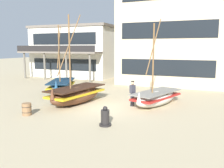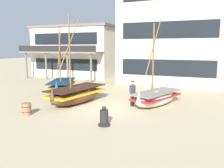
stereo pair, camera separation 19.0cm
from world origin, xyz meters
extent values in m
plane|color=tan|center=(0.00, 0.00, 0.00)|extent=(120.00, 120.00, 0.00)
ellipsoid|color=silver|center=(2.88, 1.82, 0.48)|extent=(2.81, 4.48, 0.95)
cube|color=red|center=(2.88, 1.82, 0.59)|extent=(2.77, 4.33, 0.11)
cube|color=gray|center=(2.88, 1.82, 0.91)|extent=(2.83, 4.41, 0.07)
cone|color=silver|center=(2.21, -0.10, 0.90)|extent=(0.38, 0.38, 0.67)
cylinder|color=brown|center=(2.71, 1.32, 3.01)|extent=(0.10, 0.10, 4.69)
cylinder|color=brown|center=(2.71, 1.32, 3.93)|extent=(0.61, 1.57, 3.51)
cube|color=brown|center=(2.99, 2.11, 0.81)|extent=(1.40, 0.62, 0.06)
ellipsoid|color=brown|center=(-2.35, 0.24, 0.57)|extent=(2.42, 4.88, 1.15)
cube|color=gold|center=(-2.35, 0.24, 0.72)|extent=(2.41, 4.70, 0.14)
cube|color=#351E13|center=(-2.35, 0.24, 1.10)|extent=(2.46, 4.79, 0.08)
cone|color=brown|center=(-2.71, -1.97, 1.09)|extent=(0.39, 0.39, 0.80)
cylinder|color=brown|center=(-2.45, -0.33, 3.37)|extent=(0.10, 0.10, 5.13)
cylinder|color=brown|center=(-2.45, -0.33, 4.07)|extent=(0.45, 2.39, 3.97)
cube|color=brown|center=(-2.30, 0.59, 0.98)|extent=(1.62, 0.42, 0.06)
ellipsoid|color=#23517A|center=(-5.38, 2.90, 0.55)|extent=(3.22, 4.61, 1.11)
cube|color=gold|center=(-5.38, 2.90, 0.69)|extent=(3.17, 4.46, 0.13)
cube|color=#132C43|center=(-5.38, 2.90, 1.06)|extent=(3.23, 4.55, 0.08)
cone|color=#23517A|center=(-4.56, 1.01, 1.05)|extent=(0.43, 0.43, 0.77)
cylinder|color=brown|center=(-5.17, 2.41, 3.19)|extent=(0.10, 0.10, 4.83)
cylinder|color=brown|center=(-5.17, 2.41, 3.92)|extent=(0.76, 1.64, 3.38)
cube|color=brown|center=(-5.51, 3.20, 0.94)|extent=(1.50, 0.77, 0.06)
cylinder|color=#33333D|center=(1.45, 1.02, 0.44)|extent=(0.26, 0.26, 0.88)
cube|color=#383842|center=(1.45, 1.02, 1.15)|extent=(0.37, 0.42, 0.54)
sphere|color=tan|center=(1.45, 1.02, 1.54)|extent=(0.22, 0.22, 0.22)
cylinder|color=#2D2823|center=(1.45, 1.02, 1.66)|extent=(0.24, 0.24, 0.05)
cylinder|color=black|center=(1.40, -3.31, 0.05)|extent=(0.61, 0.61, 0.10)
cylinder|color=black|center=(1.40, -3.31, 0.45)|extent=(0.42, 0.42, 0.71)
sphere|color=black|center=(1.40, -3.31, 0.88)|extent=(0.23, 0.23, 0.23)
cylinder|color=olive|center=(-3.52, -3.32, 0.35)|extent=(0.52, 0.52, 0.70)
torus|color=black|center=(-3.52, -3.32, 0.50)|extent=(0.56, 0.56, 0.03)
torus|color=black|center=(-3.52, -3.32, 0.20)|extent=(0.56, 0.56, 0.03)
cube|color=beige|center=(2.21, 12.21, 5.29)|extent=(10.49, 6.33, 10.58)
cube|color=black|center=(2.21, 9.01, 1.94)|extent=(8.81, 0.06, 1.55)
cube|color=black|center=(2.21, 9.01, 5.47)|extent=(8.81, 0.06, 1.55)
cube|color=silver|center=(-10.79, 14.80, 3.17)|extent=(10.74, 6.86, 6.33)
cube|color=#70665B|center=(-10.79, 14.80, 6.48)|extent=(11.17, 7.13, 0.30)
cube|color=black|center=(-10.79, 11.34, 1.74)|extent=(9.02, 0.06, 1.39)
cube|color=black|center=(-10.79, 11.34, 4.91)|extent=(9.02, 0.06, 1.39)
cube|color=#70665B|center=(-10.79, 10.33, 3.27)|extent=(10.74, 2.07, 0.20)
cylinder|color=#666056|center=(-15.39, 9.61, 1.58)|extent=(0.24, 0.24, 3.17)
cylinder|color=#666056|center=(-12.32, 9.61, 1.58)|extent=(0.24, 0.24, 3.17)
cylinder|color=#666056|center=(-9.25, 9.61, 1.58)|extent=(0.24, 0.24, 3.17)
cylinder|color=#666056|center=(-6.18, 9.61, 1.58)|extent=(0.24, 0.24, 3.17)
cube|color=black|center=(-10.79, 9.34, 3.72)|extent=(10.74, 0.08, 0.70)
camera|label=1|loc=(6.01, -13.65, 3.86)|focal=37.93mm
camera|label=2|loc=(6.19, -13.58, 3.86)|focal=37.93mm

